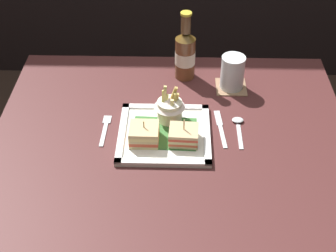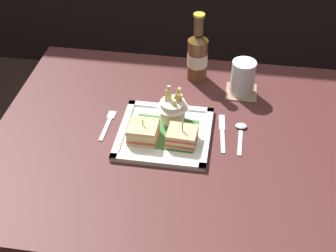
# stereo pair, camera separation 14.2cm
# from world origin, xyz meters

# --- Properties ---
(dining_table) EXTENTS (1.06, 0.89, 0.75)m
(dining_table) POSITION_xyz_m (0.00, 0.00, 0.65)
(dining_table) COLOR #4A2221
(dining_table) RESTS_ON ground_plane
(square_plate) EXTENTS (0.27, 0.27, 0.02)m
(square_plate) POSITION_xyz_m (-0.02, 0.01, 0.76)
(square_plate) COLOR white
(square_plate) RESTS_ON dining_table
(sandwich_half_left) EXTENTS (0.08, 0.08, 0.07)m
(sandwich_half_left) POSITION_xyz_m (-0.08, -0.03, 0.79)
(sandwich_half_left) COLOR #D3B881
(sandwich_half_left) RESTS_ON square_plate
(sandwich_half_right) EXTENTS (0.09, 0.08, 0.08)m
(sandwich_half_right) POSITION_xyz_m (0.03, -0.03, 0.78)
(sandwich_half_right) COLOR tan
(sandwich_half_right) RESTS_ON square_plate
(fries_cup) EXTENTS (0.09, 0.09, 0.12)m
(fries_cup) POSITION_xyz_m (-0.01, 0.07, 0.81)
(fries_cup) COLOR silver
(fries_cup) RESTS_ON square_plate
(beer_bottle) EXTENTS (0.07, 0.07, 0.24)m
(beer_bottle) POSITION_xyz_m (0.04, 0.32, 0.84)
(beer_bottle) COLOR brown
(beer_bottle) RESTS_ON dining_table
(drink_coaster) EXTENTS (0.10, 0.10, 0.00)m
(drink_coaster) POSITION_xyz_m (0.19, 0.26, 0.75)
(drink_coaster) COLOR #946E51
(drink_coaster) RESTS_ON dining_table
(water_glass) EXTENTS (0.08, 0.08, 0.11)m
(water_glass) POSITION_xyz_m (0.19, 0.26, 0.81)
(water_glass) COLOR silver
(water_glass) RESTS_ON dining_table
(fork) EXTENTS (0.02, 0.14, 0.00)m
(fork) POSITION_xyz_m (-0.20, 0.03, 0.75)
(fork) COLOR silver
(fork) RESTS_ON dining_table
(knife) EXTENTS (0.03, 0.17, 0.00)m
(knife) POSITION_xyz_m (0.14, 0.05, 0.75)
(knife) COLOR silver
(knife) RESTS_ON dining_table
(spoon) EXTENTS (0.03, 0.14, 0.01)m
(spoon) POSITION_xyz_m (0.20, 0.06, 0.76)
(spoon) COLOR silver
(spoon) RESTS_ON dining_table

